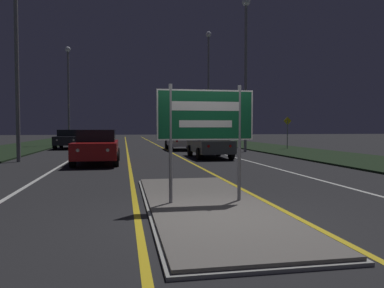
% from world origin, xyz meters
% --- Properties ---
extents(ground_plane, '(160.00, 160.00, 0.00)m').
position_xyz_m(ground_plane, '(0.00, 0.00, 0.00)').
color(ground_plane, '#232326').
extents(median_island, '(2.38, 7.08, 0.10)m').
position_xyz_m(median_island, '(0.00, 1.10, 0.04)').
color(median_island, '#999993').
rests_on(median_island, ground_plane).
extents(verge_left, '(5.00, 100.00, 0.08)m').
position_xyz_m(verge_left, '(-9.50, 20.00, 0.04)').
color(verge_left, black).
rests_on(verge_left, ground_plane).
extents(verge_right, '(5.00, 100.00, 0.08)m').
position_xyz_m(verge_right, '(9.50, 20.00, 0.04)').
color(verge_right, black).
rests_on(verge_right, ground_plane).
extents(centre_line_yellow_left, '(0.12, 70.00, 0.01)m').
position_xyz_m(centre_line_yellow_left, '(-1.38, 25.00, 0.00)').
color(centre_line_yellow_left, gold).
rests_on(centre_line_yellow_left, ground_plane).
extents(centre_line_yellow_right, '(0.12, 70.00, 0.01)m').
position_xyz_m(centre_line_yellow_right, '(1.38, 25.00, 0.00)').
color(centre_line_yellow_right, gold).
rests_on(centre_line_yellow_right, ground_plane).
extents(lane_line_white_left, '(0.12, 70.00, 0.01)m').
position_xyz_m(lane_line_white_left, '(-4.20, 25.00, 0.00)').
color(lane_line_white_left, silver).
rests_on(lane_line_white_left, ground_plane).
extents(lane_line_white_right, '(0.12, 70.00, 0.01)m').
position_xyz_m(lane_line_white_right, '(4.20, 25.00, 0.00)').
color(lane_line_white_right, silver).
rests_on(lane_line_white_right, ground_plane).
extents(edge_line_white_left, '(0.10, 70.00, 0.01)m').
position_xyz_m(edge_line_white_left, '(-7.20, 25.00, 0.00)').
color(edge_line_white_left, silver).
rests_on(edge_line_white_left, ground_plane).
extents(edge_line_white_right, '(0.10, 70.00, 0.01)m').
position_xyz_m(edge_line_white_right, '(7.20, 25.00, 0.00)').
color(edge_line_white_right, silver).
rests_on(edge_line_white_right, ground_plane).
extents(highway_sign, '(1.95, 0.07, 2.33)m').
position_xyz_m(highway_sign, '(0.00, 1.09, 1.73)').
color(highway_sign, gray).
rests_on(highway_sign, median_island).
extents(streetlight_left_near, '(0.50, 0.50, 11.05)m').
position_xyz_m(streetlight_left_near, '(-6.39, 12.19, 6.77)').
color(streetlight_left_near, gray).
rests_on(streetlight_left_near, ground_plane).
extents(streetlight_left_far, '(0.46, 0.46, 8.59)m').
position_xyz_m(streetlight_left_far, '(-6.30, 27.81, 5.26)').
color(streetlight_left_far, gray).
rests_on(streetlight_left_far, ground_plane).
extents(streetlight_right_near, '(0.55, 0.55, 9.99)m').
position_xyz_m(streetlight_right_near, '(6.24, 17.28, 6.50)').
color(streetlight_right_near, gray).
rests_on(streetlight_right_near, ground_plane).
extents(streetlight_right_far, '(0.51, 0.51, 10.55)m').
position_xyz_m(streetlight_right_far, '(6.25, 28.18, 6.60)').
color(streetlight_right_far, gray).
rests_on(streetlight_right_far, ground_plane).
extents(car_receding_0, '(1.85, 4.24, 1.37)m').
position_xyz_m(car_receding_0, '(2.84, 12.95, 0.73)').
color(car_receding_0, '#4C514C').
rests_on(car_receding_0, ground_plane).
extents(car_receding_1, '(1.84, 4.30, 1.35)m').
position_xyz_m(car_receding_1, '(2.35, 20.11, 0.73)').
color(car_receding_1, silver).
rests_on(car_receding_1, ground_plane).
extents(car_approaching_0, '(1.92, 4.67, 1.50)m').
position_xyz_m(car_approaching_0, '(-2.77, 10.76, 0.78)').
color(car_approaching_0, maroon).
rests_on(car_approaching_0, ground_plane).
extents(car_approaching_1, '(1.94, 4.67, 1.43)m').
position_xyz_m(car_approaching_1, '(-5.62, 23.43, 0.76)').
color(car_approaching_1, black).
rests_on(car_approaching_1, ground_plane).
extents(car_approaching_2, '(1.96, 4.27, 1.29)m').
position_xyz_m(car_approaching_2, '(-5.82, 31.62, 0.69)').
color(car_approaching_2, maroon).
rests_on(car_approaching_2, ground_plane).
extents(warning_sign, '(0.60, 0.06, 2.29)m').
position_xyz_m(warning_sign, '(9.98, 19.02, 1.46)').
color(warning_sign, gray).
rests_on(warning_sign, verge_right).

